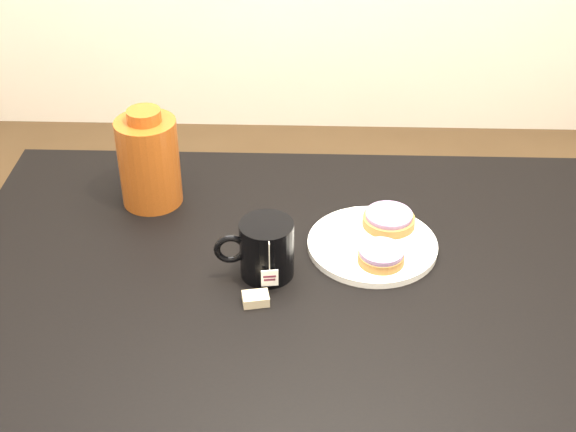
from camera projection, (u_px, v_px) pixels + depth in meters
The scene contains 7 objects.
table at pixel (335, 315), 1.48m from camera, with size 1.40×0.90×0.75m.
plate at pixel (372, 244), 1.51m from camera, with size 0.24×0.24×0.02m.
bagel_back at pixel (389, 219), 1.54m from camera, with size 0.11×0.11×0.03m.
bagel_front at pixel (381, 256), 1.45m from camera, with size 0.12×0.12×0.03m.
mug at pixel (265, 249), 1.42m from camera, with size 0.15×0.11×0.11m.
teabag_pouch at pixel (256, 299), 1.38m from camera, with size 0.04×0.03×0.02m, color #C6B793.
bagel_package at pixel (149, 160), 1.59m from camera, with size 0.14×0.14×0.21m.
Camera 1 is at (-0.05, -1.12, 1.65)m, focal length 50.00 mm.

